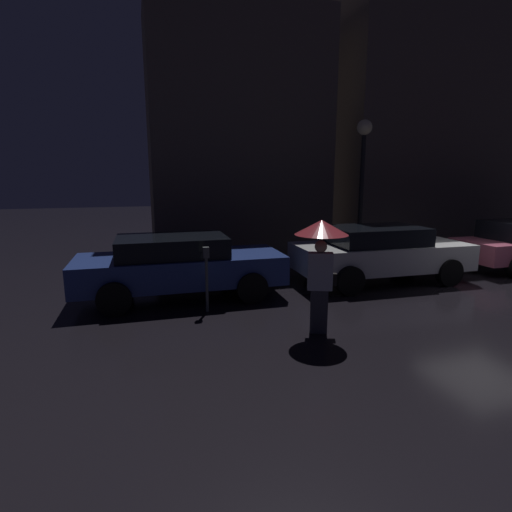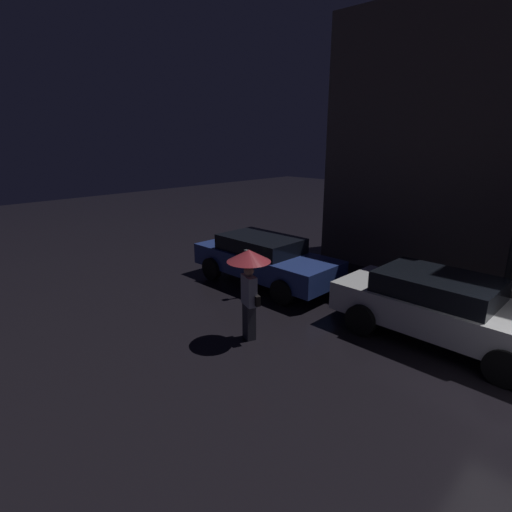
{
  "view_description": "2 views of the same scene",
  "coord_description": "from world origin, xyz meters",
  "px_view_note": "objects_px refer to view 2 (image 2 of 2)",
  "views": [
    {
      "loc": [
        -8.31,
        -7.59,
        2.78
      ],
      "look_at": [
        -6.0,
        0.29,
        1.11
      ],
      "focal_mm": 28.0,
      "sensor_mm": 36.0,
      "label": 1
    },
    {
      "loc": [
        0.27,
        -7.04,
        4.23
      ],
      "look_at": [
        -6.55,
        0.1,
        1.32
      ],
      "focal_mm": 28.0,
      "sensor_mm": 36.0,
      "label": 2
    }
  ],
  "objects_px": {
    "parked_car_blue": "(264,258)",
    "parking_meter": "(247,268)",
    "pedestrian_with_umbrella": "(249,272)",
    "parked_car_white": "(442,307)"
  },
  "relations": [
    {
      "from": "parked_car_blue",
      "to": "parking_meter",
      "type": "height_order",
      "value": "parked_car_blue"
    },
    {
      "from": "pedestrian_with_umbrella",
      "to": "parking_meter",
      "type": "bearing_deg",
      "value": 157.53
    },
    {
      "from": "pedestrian_with_umbrella",
      "to": "parking_meter",
      "type": "relative_size",
      "value": 1.49
    },
    {
      "from": "pedestrian_with_umbrella",
      "to": "parking_meter",
      "type": "height_order",
      "value": "pedestrian_with_umbrella"
    },
    {
      "from": "parked_car_white",
      "to": "pedestrian_with_umbrella",
      "type": "height_order",
      "value": "pedestrian_with_umbrella"
    },
    {
      "from": "parked_car_blue",
      "to": "parking_meter",
      "type": "xyz_separation_m",
      "value": [
        0.44,
        -1.18,
        0.06
      ]
    },
    {
      "from": "parked_car_blue",
      "to": "pedestrian_with_umbrella",
      "type": "height_order",
      "value": "pedestrian_with_umbrella"
    },
    {
      "from": "parked_car_blue",
      "to": "parked_car_white",
      "type": "bearing_deg",
      "value": 0.28
    },
    {
      "from": "parked_car_blue",
      "to": "pedestrian_with_umbrella",
      "type": "relative_size",
      "value": 2.3
    },
    {
      "from": "parked_car_white",
      "to": "parked_car_blue",
      "type": "bearing_deg",
      "value": -179.22
    }
  ]
}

